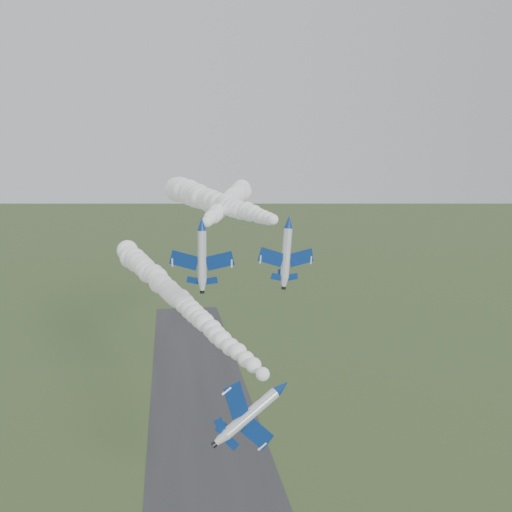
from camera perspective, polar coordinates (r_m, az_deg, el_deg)
The scene contains 7 objects.
runway at distance 110.61m, azimuth -4.40°, elevation -21.04°, with size 24.00×260.00×0.04m, color #303033.
jet_lead at distance 70.27m, azimuth 2.67°, elevation -12.96°, with size 5.80×11.44×8.34m.
smoke_trail_jet_lead at distance 105.40m, azimuth -8.23°, elevation -3.84°, with size 5.02×76.38×5.02m, color white, non-canonical shape.
jet_pair_left at distance 88.97m, azimuth -5.46°, elevation 3.23°, with size 10.22×11.98×2.97m.
smoke_trail_jet_pair_left at distance 128.27m, azimuth -2.68°, elevation 5.48°, with size 5.22×74.16×5.22m, color white, non-canonical shape.
jet_pair_right at distance 89.42m, azimuth 3.32°, elevation 3.44°, with size 9.90×11.52×2.93m.
smoke_trail_jet_pair_right at distance 115.28m, azimuth -3.92°, elevation 5.40°, with size 5.91×53.47×5.91m, color white, non-canonical shape.
Camera 1 is at (-6.98, -66.12, 54.29)m, focal length 40.00 mm.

